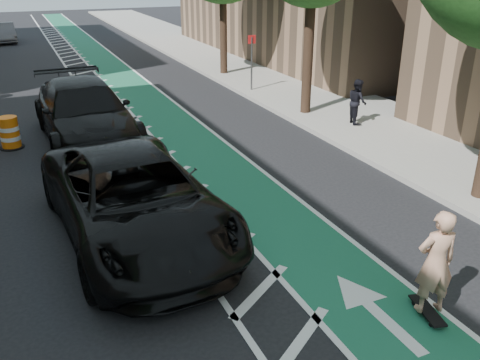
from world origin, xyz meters
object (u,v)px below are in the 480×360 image
skateboarder (436,262)px  suv_near (134,198)px  barrel_a (10,133)px  suv_far (85,113)px

skateboarder → suv_near: (-3.70, 4.47, -0.13)m
skateboarder → barrel_a: (-5.96, 11.54, -0.54)m
skateboarder → suv_far: skateboarder is taller
suv_near → suv_far: 6.82m
skateboarder → suv_near: 5.81m
barrel_a → suv_far: bearing=-6.4°
skateboarder → suv_near: bearing=-36.7°
suv_far → suv_near: bearing=-92.2°
suv_far → barrel_a: (-2.26, 0.25, -0.47)m
suv_near → barrel_a: size_ratio=6.42×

